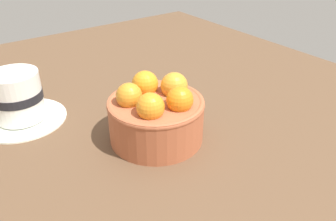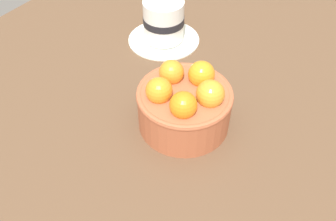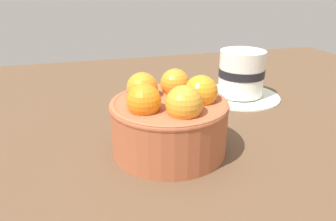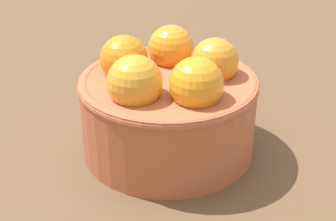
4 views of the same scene
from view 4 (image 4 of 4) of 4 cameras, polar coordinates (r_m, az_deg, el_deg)
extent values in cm
cube|color=brown|center=(46.03, 0.02, -6.20)|extent=(123.38, 103.89, 3.83)
cylinder|color=#AD5938|center=(43.25, 0.02, -0.48)|extent=(14.55, 14.55, 6.68)
torus|color=#AD5938|center=(41.89, 0.02, 3.03)|extent=(14.75, 14.75, 1.00)
sphere|color=orange|center=(42.32, 5.20, 5.43)|extent=(3.92, 3.92, 3.92)
sphere|color=orange|center=(44.88, 0.35, 6.94)|extent=(4.03, 4.03, 4.03)
sphere|color=orange|center=(42.76, -4.90, 5.70)|extent=(4.01, 4.01, 4.01)
sphere|color=orange|center=(38.60, -3.72, 3.12)|extent=(4.24, 4.24, 4.24)
sphere|color=orange|center=(38.30, 3.16, 2.92)|extent=(4.17, 4.17, 4.17)
camera|label=1|loc=(0.84, -4.91, 33.28)|focal=37.23mm
camera|label=2|loc=(0.67, -46.47, 38.20)|focal=38.84mm
camera|label=3|loc=(0.40, -57.44, 10.74)|focal=34.18mm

